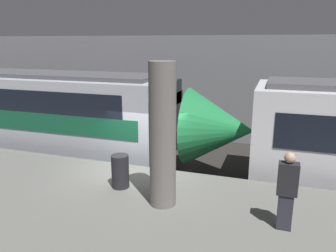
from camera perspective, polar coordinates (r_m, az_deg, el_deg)
name	(u,v)px	position (r m, az deg, el deg)	size (l,w,h in m)	color
ground_plane	(138,197)	(10.30, -5.26, -12.22)	(120.00, 120.00, 0.00)	#282623
platform	(99,219)	(8.27, -11.95, -15.61)	(40.00, 4.58, 1.03)	slate
station_rear_barrier	(193,89)	(15.68, 4.40, 6.51)	(50.00, 0.15, 4.89)	gray
support_pillar_near	(163,136)	(7.09, -0.93, -1.79)	(0.59, 0.59, 3.21)	slate
person_waiting	(287,190)	(6.80, 20.00, -10.38)	(0.38, 0.24, 1.59)	#2D2D38
trash_bin	(120,171)	(8.40, -8.32, -7.80)	(0.44, 0.44, 0.85)	#232328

